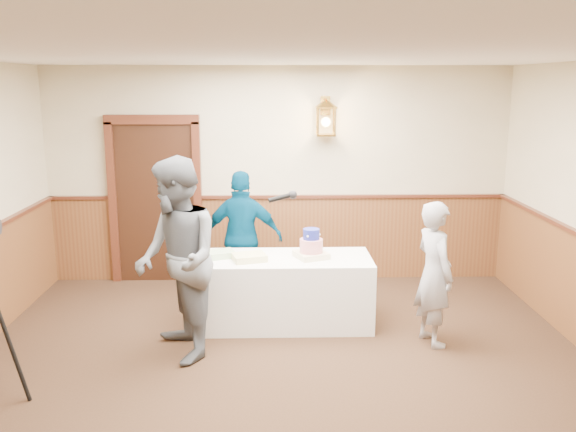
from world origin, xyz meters
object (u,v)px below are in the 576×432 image
object	(u,v)px
display_table	(288,290)
sheet_cake_yellow	(249,257)
tiered_cake	(311,246)
sheet_cake_green	(221,254)
interviewer	(177,260)
baker	(434,274)
assistant_p	(243,238)

from	to	relation	value
display_table	sheet_cake_yellow	bearing A→B (deg)	-165.11
tiered_cake	sheet_cake_green	xyz separation A→B (m)	(-0.97, 0.05, -0.09)
interviewer	baker	xyz separation A→B (m)	(2.50, 0.25, -0.24)
sheet_cake_green	baker	xyz separation A→B (m)	(2.16, -0.58, -0.05)
baker	display_table	bearing A→B (deg)	52.61
tiered_cake	sheet_cake_yellow	xyz separation A→B (m)	(-0.66, -0.09, -0.09)
display_table	interviewer	xyz separation A→B (m)	(-1.06, -0.80, 0.59)
tiered_cake	sheet_cake_green	bearing A→B (deg)	177.29
sheet_cake_yellow	baker	size ratio (longest dim) A/B	0.23
display_table	sheet_cake_green	world-z (taller)	sheet_cake_green
sheet_cake_yellow	baker	bearing A→B (deg)	-13.41
sheet_cake_green	sheet_cake_yellow	bearing A→B (deg)	-23.69
interviewer	baker	size ratio (longest dim) A/B	1.32
display_table	interviewer	distance (m)	1.45
interviewer	assistant_p	size ratio (longest dim) A/B	1.21
sheet_cake_yellow	sheet_cake_green	bearing A→B (deg)	156.31
tiered_cake	sheet_cake_yellow	distance (m)	0.67
interviewer	display_table	bearing A→B (deg)	105.09
sheet_cake_green	assistant_p	distance (m)	0.68
display_table	interviewer	bearing A→B (deg)	-142.79
interviewer	assistant_p	xyz separation A→B (m)	(0.54, 1.47, -0.17)
display_table	tiered_cake	size ratio (longest dim) A/B	4.47
tiered_cake	sheet_cake_yellow	world-z (taller)	tiered_cake
sheet_cake_yellow	sheet_cake_green	xyz separation A→B (m)	(-0.31, 0.14, -0.00)
display_table	sheet_cake_green	xyz separation A→B (m)	(-0.72, 0.03, 0.41)
sheet_cake_green	baker	bearing A→B (deg)	-14.97
sheet_cake_yellow	sheet_cake_green	size ratio (longest dim) A/B	1.18
tiered_cake	baker	size ratio (longest dim) A/B	0.28
sheet_cake_green	interviewer	xyz separation A→B (m)	(-0.34, -0.83, 0.18)
sheet_cake_yellow	baker	world-z (taller)	baker
interviewer	assistant_p	world-z (taller)	interviewer
baker	assistant_p	xyz separation A→B (m)	(-1.96, 1.22, 0.06)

